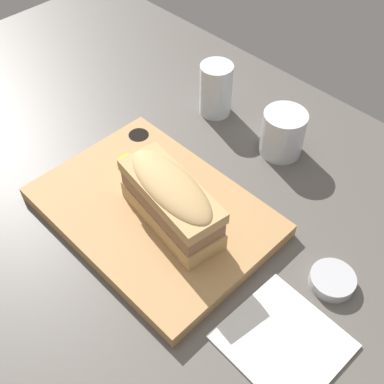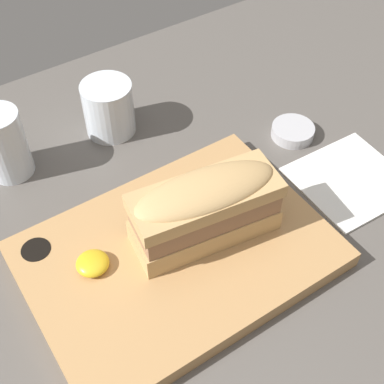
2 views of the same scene
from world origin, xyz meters
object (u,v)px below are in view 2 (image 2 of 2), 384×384
object	(u,v)px
serving_board	(177,254)
wine_glass	(109,110)
napkin	(350,180)
sandwich	(205,207)
condiment_dish	(293,131)
water_glass	(6,148)

from	to	relation	value
serving_board	wine_glass	xyz separation A→B (cm)	(4.61, 26.22, 2.65)
napkin	sandwich	bearing A→B (deg)	174.54
sandwich	condiment_dish	distance (cm)	25.55
condiment_dish	water_glass	bearing A→B (deg)	156.82
sandwich	condiment_dish	bearing A→B (deg)	22.71
water_glass	condiment_dish	world-z (taller)	water_glass
water_glass	serving_board	bearing A→B (deg)	-66.44
serving_board	napkin	xyz separation A→B (cm)	(27.65, -2.14, -0.99)
napkin	condiment_dish	size ratio (longest dim) A/B	2.33
serving_board	wine_glass	world-z (taller)	wine_glass
condiment_dish	napkin	bearing A→B (deg)	-86.91
sandwich	water_glass	size ratio (longest dim) A/B	1.80
wine_glass	sandwich	bearing A→B (deg)	-90.90
water_glass	wine_glass	bearing A→B (deg)	0.52
water_glass	napkin	distance (cm)	48.35
sandwich	condiment_dish	xyz separation A→B (cm)	(22.81, 9.55, -6.45)
sandwich	wine_glass	distance (cm)	26.36
wine_glass	condiment_dish	bearing A→B (deg)	-36.50
serving_board	napkin	world-z (taller)	serving_board
sandwich	water_glass	distance (cm)	30.42
condiment_dish	sandwich	bearing A→B (deg)	-157.29
serving_board	water_glass	size ratio (longest dim) A/B	3.50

